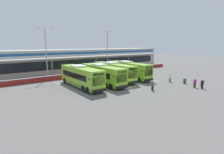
# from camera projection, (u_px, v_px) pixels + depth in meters

# --- Properties ---
(ground_plane) EXTENTS (200.00, 200.00, 0.00)m
(ground_plane) POSITION_uv_depth(u_px,v_px,m) (128.00, 87.00, 31.70)
(ground_plane) COLOR #605E5B
(terminal_building) EXTENTS (70.00, 13.00, 6.00)m
(terminal_building) POSITION_uv_depth(u_px,v_px,m) (63.00, 60.00, 51.78)
(terminal_building) COLOR beige
(terminal_building) RESTS_ON ground
(red_barrier_wall) EXTENTS (60.00, 0.40, 1.10)m
(red_barrier_wall) POSITION_uv_depth(u_px,v_px,m) (86.00, 74.00, 42.71)
(red_barrier_wall) COLOR maroon
(red_barrier_wall) RESTS_ON ground
(coach_bus_leftmost) EXTENTS (3.36, 12.26, 3.78)m
(coach_bus_leftmost) POSITION_uv_depth(u_px,v_px,m) (81.00, 77.00, 31.94)
(coach_bus_leftmost) COLOR #8CC633
(coach_bus_leftmost) RESTS_ON ground
(coach_bus_left_centre) EXTENTS (3.36, 12.26, 3.78)m
(coach_bus_left_centre) POSITION_uv_depth(u_px,v_px,m) (102.00, 75.00, 34.26)
(coach_bus_left_centre) COLOR #8CC633
(coach_bus_left_centre) RESTS_ON ground
(coach_bus_centre) EXTENTS (3.36, 12.26, 3.78)m
(coach_bus_centre) POSITION_uv_depth(u_px,v_px,m) (113.00, 72.00, 37.77)
(coach_bus_centre) COLOR #8CC633
(coach_bus_centre) RESTS_ON ground
(coach_bus_right_centre) EXTENTS (3.36, 12.26, 3.78)m
(coach_bus_right_centre) POSITION_uv_depth(u_px,v_px,m) (128.00, 70.00, 40.20)
(coach_bus_right_centre) COLOR #8CC633
(coach_bus_right_centre) RESTS_ON ground
(bay_stripe_far_west) EXTENTS (0.14, 13.00, 0.01)m
(bay_stripe_far_west) POSITION_uv_depth(u_px,v_px,m) (69.00, 88.00, 31.11)
(bay_stripe_far_west) COLOR silver
(bay_stripe_far_west) RESTS_ON ground
(bay_stripe_west) EXTENTS (0.14, 13.00, 0.01)m
(bay_stripe_west) POSITION_uv_depth(u_px,v_px,m) (90.00, 85.00, 33.70)
(bay_stripe_west) COLOR silver
(bay_stripe_west) RESTS_ON ground
(bay_stripe_mid_west) EXTENTS (0.14, 13.00, 0.01)m
(bay_stripe_mid_west) POSITION_uv_depth(u_px,v_px,m) (108.00, 82.00, 36.30)
(bay_stripe_mid_west) COLOR silver
(bay_stripe_mid_west) RESTS_ON ground
(bay_stripe_centre) EXTENTS (0.14, 13.00, 0.01)m
(bay_stripe_centre) POSITION_uv_depth(u_px,v_px,m) (123.00, 80.00, 38.89)
(bay_stripe_centre) COLOR silver
(bay_stripe_centre) RESTS_ON ground
(bay_stripe_mid_east) EXTENTS (0.14, 13.00, 0.01)m
(bay_stripe_mid_east) POSITION_uv_depth(u_px,v_px,m) (137.00, 77.00, 41.49)
(bay_stripe_mid_east) COLOR silver
(bay_stripe_mid_east) RESTS_ON ground
(pedestrian_with_handbag) EXTENTS (0.53, 0.60, 1.62)m
(pedestrian_with_handbag) POSITION_uv_depth(u_px,v_px,m) (202.00, 84.00, 30.73)
(pedestrian_with_handbag) COLOR black
(pedestrian_with_handbag) RESTS_ON ground
(pedestrian_in_dark_coat) EXTENTS (0.52, 0.34, 1.62)m
(pedestrian_in_dark_coat) POSITION_uv_depth(u_px,v_px,m) (170.00, 78.00, 36.22)
(pedestrian_in_dark_coat) COLOR slate
(pedestrian_in_dark_coat) RESTS_ON ground
(pedestrian_child) EXTENTS (0.54, 0.29, 1.62)m
(pedestrian_child) POSITION_uv_depth(u_px,v_px,m) (153.00, 85.00, 29.52)
(pedestrian_child) COLOR #33333D
(pedestrian_child) RESTS_ON ground
(pedestrian_near_bin) EXTENTS (0.51, 0.41, 1.62)m
(pedestrian_near_bin) POSITION_uv_depth(u_px,v_px,m) (195.00, 83.00, 31.54)
(pedestrian_near_bin) COLOR #4C4238
(pedestrian_near_bin) RESTS_ON ground
(lamp_post_west) EXTENTS (3.24, 0.28, 11.00)m
(lamp_post_west) POSITION_uv_depth(u_px,v_px,m) (46.00, 50.00, 38.39)
(lamp_post_west) COLOR #9E9EA3
(lamp_post_west) RESTS_ON ground
(lamp_post_centre) EXTENTS (3.24, 0.28, 11.00)m
(lamp_post_centre) POSITION_uv_depth(u_px,v_px,m) (107.00, 49.00, 48.33)
(lamp_post_centre) COLOR #9E9EA3
(lamp_post_centre) RESTS_ON ground
(litter_bin) EXTENTS (0.54, 0.54, 0.93)m
(litter_bin) POSITION_uv_depth(u_px,v_px,m) (185.00, 81.00, 34.80)
(litter_bin) COLOR #2D5133
(litter_bin) RESTS_ON ground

